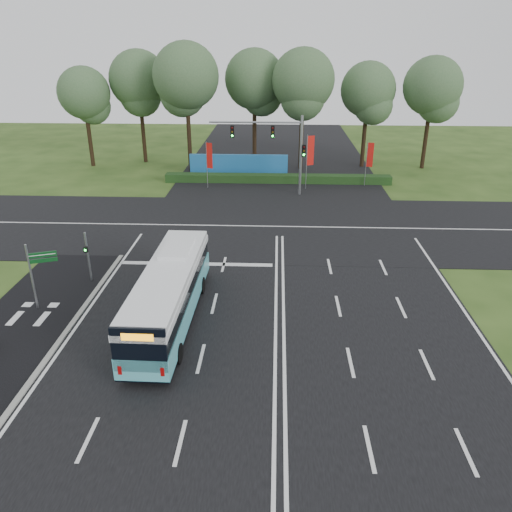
{
  "coord_description": "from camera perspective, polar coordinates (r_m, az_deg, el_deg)",
  "views": [
    {
      "loc": [
        -0.06,
        -23.28,
        13.1
      ],
      "look_at": [
        -1.15,
        2.0,
        1.98
      ],
      "focal_mm": 35.0,
      "sensor_mm": 36.0,
      "label": 1
    }
  ],
  "objects": [
    {
      "name": "ground",
      "position": [
        26.71,
        2.29,
        -5.66
      ],
      "size": [
        120.0,
        120.0,
        0.0
      ],
      "primitive_type": "plane",
      "color": "#294617",
      "rests_on": "ground"
    },
    {
      "name": "road_main",
      "position": [
        26.7,
        2.29,
        -5.62
      ],
      "size": [
        20.0,
        120.0,
        0.04
      ],
      "primitive_type": "cube",
      "color": "black",
      "rests_on": "ground"
    },
    {
      "name": "road_cross",
      "position": [
        37.62,
        2.41,
        3.37
      ],
      "size": [
        120.0,
        14.0,
        0.05
      ],
      "primitive_type": "cube",
      "color": "black",
      "rests_on": "ground"
    },
    {
      "name": "bike_path",
      "position": [
        27.14,
        -25.44,
        -7.62
      ],
      "size": [
        5.0,
        18.0,
        0.06
      ],
      "primitive_type": "cube",
      "color": "black",
      "rests_on": "ground"
    },
    {
      "name": "kerb_strip",
      "position": [
        26.11,
        -20.74,
        -7.95
      ],
      "size": [
        0.25,
        18.0,
        0.12
      ],
      "primitive_type": "cube",
      "color": "gray",
      "rests_on": "ground"
    },
    {
      "name": "city_bus",
      "position": [
        24.89,
        -9.85,
        -4.25
      ],
      "size": [
        2.47,
        10.9,
        3.12
      ],
      "rotation": [
        0.0,
        0.0,
        -0.02
      ],
      "color": "#57BFCA",
      "rests_on": "ground"
    },
    {
      "name": "pedestrian_signal",
      "position": [
        30.08,
        -18.69,
        0.07
      ],
      "size": [
        0.28,
        0.4,
        3.04
      ],
      "rotation": [
        0.0,
        0.0,
        0.34
      ],
      "color": "gray",
      "rests_on": "ground"
    },
    {
      "name": "street_sign",
      "position": [
        27.73,
        -23.75,
        -1.26
      ],
      "size": [
        1.36,
        0.55,
        3.66
      ],
      "rotation": [
        0.0,
        0.0,
        0.35
      ],
      "color": "gray",
      "rests_on": "ground"
    },
    {
      "name": "banner_flag_left",
      "position": [
        47.05,
        -5.42,
        11.06
      ],
      "size": [
        0.6,
        0.3,
        4.37
      ],
      "rotation": [
        0.0,
        0.0,
        -0.42
      ],
      "color": "gray",
      "rests_on": "ground"
    },
    {
      "name": "banner_flag_mid",
      "position": [
        46.92,
        6.12,
        11.5
      ],
      "size": [
        0.7,
        0.33,
        5.04
      ],
      "rotation": [
        0.0,
        0.0,
        0.4
      ],
      "color": "gray",
      "rests_on": "ground"
    },
    {
      "name": "banner_flag_right",
      "position": [
        48.81,
        12.81,
        10.94
      ],
      "size": [
        0.6,
        0.24,
        4.23
      ],
      "rotation": [
        0.0,
        0.0,
        -0.32
      ],
      "color": "gray",
      "rests_on": "ground"
    },
    {
      "name": "traffic_light_gantry",
      "position": [
        44.58,
        2.84,
        12.8
      ],
      "size": [
        8.41,
        0.28,
        7.0
      ],
      "color": "gray",
      "rests_on": "ground"
    },
    {
      "name": "hedge",
      "position": [
        49.43,
        2.48,
        8.82
      ],
      "size": [
        22.0,
        1.2,
        0.8
      ],
      "primitive_type": "cube",
      "color": "#153312",
      "rests_on": "ground"
    },
    {
      "name": "blue_hoarding",
      "position": [
        51.84,
        -1.99,
        10.33
      ],
      "size": [
        10.0,
        0.3,
        2.2
      ],
      "primitive_type": "cube",
      "color": "#1F67A9",
      "rests_on": "ground"
    },
    {
      "name": "eucalyptus_row",
      "position": [
        54.7,
        -0.62,
        19.22
      ],
      "size": [
        41.93,
        9.81,
        12.9
      ],
      "color": "black",
      "rests_on": "ground"
    }
  ]
}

